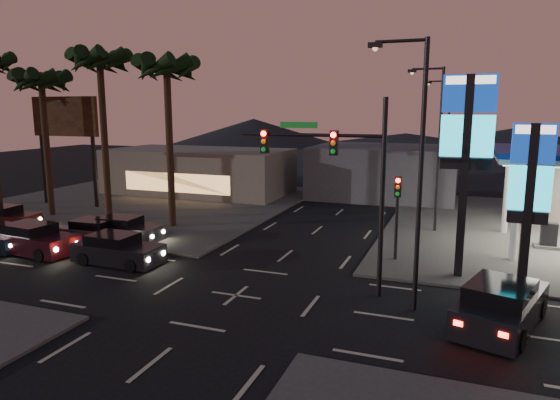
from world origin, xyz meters
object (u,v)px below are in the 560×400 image
at_px(pylon_sign_tall, 467,136).
at_px(car_lane_a_mid, 33,240).
at_px(car_lane_a_front, 117,250).
at_px(car_lane_b_mid, 124,230).
at_px(suv_station, 501,306).
at_px(pylon_sign_short, 530,182).
at_px(car_lane_b_rear, 3,218).
at_px(traffic_signal_mast, 340,167).
at_px(car_lane_b_front, 97,233).

xyz_separation_m(pylon_sign_tall, car_lane_a_mid, (-21.20, -3.65, -5.66)).
xyz_separation_m(car_lane_a_front, car_lane_a_mid, (-5.34, -0.05, 0.05)).
height_order(car_lane_b_mid, suv_station, suv_station).
bearing_deg(car_lane_a_mid, pylon_sign_tall, 9.76).
bearing_deg(pylon_sign_short, car_lane_b_mid, 177.15).
bearing_deg(car_lane_b_mid, car_lane_a_front, -56.85).
bearing_deg(car_lane_a_mid, car_lane_b_rear, 150.26).
relative_size(pylon_sign_short, suv_station, 1.29).
relative_size(pylon_sign_tall, traffic_signal_mast, 1.12).
bearing_deg(pylon_sign_short, car_lane_b_front, 179.88).
distance_m(pylon_sign_short, car_lane_b_rear, 30.25).
bearing_deg(suv_station, pylon_sign_tall, 106.47).
xyz_separation_m(traffic_signal_mast, suv_station, (6.22, -1.48, -4.45)).
bearing_deg(car_lane_b_front, suv_station, -10.98).
height_order(pylon_sign_tall, traffic_signal_mast, pylon_sign_tall).
bearing_deg(suv_station, car_lane_b_rear, 170.34).
bearing_deg(car_lane_b_rear, suv_station, -9.66).
xyz_separation_m(traffic_signal_mast, car_lane_b_front, (-14.58, 2.56, -4.58)).
height_order(car_lane_b_mid, car_lane_b_rear, car_lane_b_rear).
distance_m(car_lane_b_front, suv_station, 21.18).
xyz_separation_m(pylon_sign_tall, car_lane_a_front, (-15.86, -3.60, -5.71)).
distance_m(car_lane_a_front, car_lane_b_mid, 4.34).
relative_size(car_lane_b_mid, suv_station, 0.83).
height_order(car_lane_a_mid, suv_station, suv_station).
relative_size(traffic_signal_mast, car_lane_b_mid, 1.78).
bearing_deg(pylon_sign_tall, traffic_signal_mast, -143.48).
bearing_deg(car_lane_b_mid, car_lane_a_mid, -128.88).
distance_m(pylon_sign_tall, car_lane_b_mid, 19.11).
bearing_deg(car_lane_b_rear, pylon_sign_short, -1.79).
distance_m(car_lane_a_front, suv_station, 17.39).
height_order(traffic_signal_mast, car_lane_a_front, traffic_signal_mast).
xyz_separation_m(pylon_sign_tall, suv_station, (1.47, -4.99, -5.61)).
bearing_deg(pylon_sign_tall, car_lane_b_mid, 179.90).
height_order(car_lane_a_front, car_lane_b_rear, car_lane_a_front).
bearing_deg(car_lane_b_rear, traffic_signal_mast, -8.62).
distance_m(pylon_sign_tall, traffic_signal_mast, 6.02).
bearing_deg(car_lane_a_mid, car_lane_b_mid, 51.12).
distance_m(pylon_sign_tall, car_lane_b_front, 20.18).
xyz_separation_m(car_lane_b_mid, car_lane_b_rear, (-9.24, -0.10, 0.02)).
height_order(car_lane_a_mid, car_lane_b_mid, car_lane_a_mid).
relative_size(traffic_signal_mast, car_lane_a_mid, 1.59).
xyz_separation_m(car_lane_b_front, car_lane_b_mid, (1.09, 0.99, 0.02)).
bearing_deg(traffic_signal_mast, pylon_sign_tall, 36.52).
distance_m(pylon_sign_short, car_lane_a_front, 18.96).
relative_size(car_lane_a_front, car_lane_b_front, 1.06).
relative_size(pylon_sign_tall, car_lane_b_rear, 1.92).
height_order(car_lane_b_front, car_lane_b_mid, car_lane_b_mid).
height_order(traffic_signal_mast, car_lane_a_mid, traffic_signal_mast).
height_order(pylon_sign_tall, car_lane_a_mid, pylon_sign_tall).
distance_m(pylon_sign_tall, car_lane_a_mid, 22.24).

